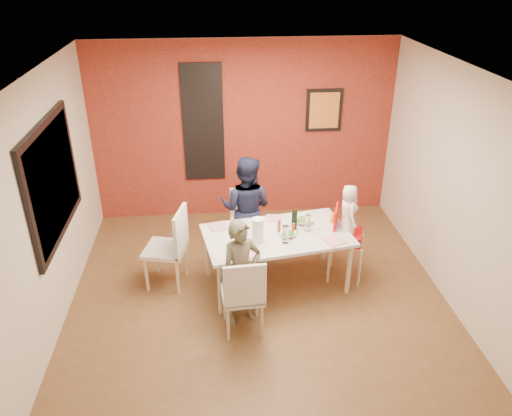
{
  "coord_description": "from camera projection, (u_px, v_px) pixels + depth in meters",
  "views": [
    {
      "loc": [
        -0.5,
        -4.92,
        3.75
      ],
      "look_at": [
        0.0,
        0.3,
        1.05
      ],
      "focal_mm": 35.0,
      "sensor_mm": 36.0,
      "label": 1
    }
  ],
  "objects": [
    {
      "name": "art_print_frame",
      "position": [
        324.0,
        110.0,
        7.41
      ],
      "size": [
        0.54,
        0.03,
        0.64
      ],
      "primitive_type": "cube",
      "color": "black",
      "rests_on": "wall_back"
    },
    {
      "name": "child_far",
      "position": [
        246.0,
        208.0,
        6.59
      ],
      "size": [
        0.86,
        0.76,
        1.46
      ],
      "primitive_type": "imported",
      "rotation": [
        0.0,
        0.0,
        2.78
      ],
      "color": "black",
      "rests_on": "ground"
    },
    {
      "name": "plate_near_left",
      "position": [
        250.0,
        253.0,
        5.61
      ],
      "size": [
        0.25,
        0.25,
        0.01
      ],
      "primitive_type": "cube",
      "rotation": [
        0.0,
        0.0,
        0.05
      ],
      "color": "white",
      "rests_on": "dining_table"
    },
    {
      "name": "picture_window_pane",
      "position": [
        54.0,
        180.0,
        5.39
      ],
      "size": [
        0.02,
        1.55,
        1.15
      ],
      "primitive_type": "cube",
      "color": "black",
      "rests_on": "wall_left"
    },
    {
      "name": "wall_left",
      "position": [
        48.0,
        205.0,
        5.3
      ],
      "size": [
        0.02,
        4.5,
        2.7
      ],
      "primitive_type": "cube",
      "color": "beige",
      "rests_on": "ground"
    },
    {
      "name": "wine_glass_a",
      "position": [
        285.0,
        234.0,
        5.78
      ],
      "size": [
        0.08,
        0.08,
        0.22
      ],
      "primitive_type": "cylinder",
      "color": "white",
      "rests_on": "dining_table"
    },
    {
      "name": "high_chair",
      "position": [
        344.0,
        236.0,
        6.22
      ],
      "size": [
        0.52,
        0.52,
        0.98
      ],
      "rotation": [
        0.0,
        0.0,
        1.24
      ],
      "color": "red",
      "rests_on": "ground"
    },
    {
      "name": "chair_near",
      "position": [
        244.0,
        293.0,
        5.26
      ],
      "size": [
        0.47,
        0.47,
        0.96
      ],
      "rotation": [
        0.0,
        0.0,
        3.2
      ],
      "color": "beige",
      "rests_on": "ground"
    },
    {
      "name": "brick_accent_wall",
      "position": [
        244.0,
        132.0,
        7.46
      ],
      "size": [
        4.5,
        0.02,
        2.7
      ],
      "primitive_type": "cube",
      "color": "maroon",
      "rests_on": "ground"
    },
    {
      "name": "plate_far_left",
      "position": [
        218.0,
        226.0,
        6.16
      ],
      "size": [
        0.27,
        0.27,
        0.01
      ],
      "primitive_type": "cube",
      "rotation": [
        0.0,
        0.0,
        0.27
      ],
      "color": "white",
      "rests_on": "dining_table"
    },
    {
      "name": "child_near",
      "position": [
        241.0,
        273.0,
        5.44
      ],
      "size": [
        0.54,
        0.45,
        1.26
      ],
      "primitive_type": "imported",
      "rotation": [
        0.0,
        0.0,
        0.36
      ],
      "color": "brown",
      "rests_on": "ground"
    },
    {
      "name": "ground",
      "position": [
        258.0,
        295.0,
        6.11
      ],
      "size": [
        4.5,
        4.5,
        0.0
      ],
      "primitive_type": "plane",
      "color": "brown",
      "rests_on": "ground"
    },
    {
      "name": "art_print_canvas",
      "position": [
        324.0,
        111.0,
        7.4
      ],
      "size": [
        0.44,
        0.01,
        0.54
      ],
      "primitive_type": "cube",
      "color": "orange",
      "rests_on": "wall_back"
    },
    {
      "name": "condiment_brown",
      "position": [
        279.0,
        226.0,
        6.01
      ],
      "size": [
        0.04,
        0.04,
        0.16
      ],
      "primitive_type": "cylinder",
      "color": "brown",
      "rests_on": "dining_table"
    },
    {
      "name": "salad_bowl_a",
      "position": [
        288.0,
        234.0,
        5.95
      ],
      "size": [
        0.26,
        0.26,
        0.05
      ],
      "primitive_type": "imported",
      "rotation": [
        0.0,
        0.0,
        -0.4
      ],
      "color": "white",
      "rests_on": "dining_table"
    },
    {
      "name": "wall_front",
      "position": [
        290.0,
        335.0,
        3.5
      ],
      "size": [
        4.5,
        0.02,
        2.7
      ],
      "primitive_type": "cube",
      "color": "beige",
      "rests_on": "ground"
    },
    {
      "name": "glassblock_surround",
      "position": [
        203.0,
        124.0,
        7.33
      ],
      "size": [
        0.6,
        0.03,
        1.76
      ],
      "primitive_type": "cube",
      "color": "black",
      "rests_on": "wall_back"
    },
    {
      "name": "wall_back",
      "position": [
        244.0,
        131.0,
        7.48
      ],
      "size": [
        4.5,
        0.02,
        2.7
      ],
      "primitive_type": "cube",
      "color": "beige",
      "rests_on": "ground"
    },
    {
      "name": "condiment_green",
      "position": [
        293.0,
        228.0,
        5.99
      ],
      "size": [
        0.03,
        0.03,
        0.13
      ],
      "primitive_type": "cylinder",
      "color": "#306C24",
      "rests_on": "dining_table"
    },
    {
      "name": "chair_left",
      "position": [
        172.0,
        244.0,
        6.07
      ],
      "size": [
        0.58,
        0.58,
        1.04
      ],
      "rotation": [
        0.0,
        0.0,
        4.47
      ],
      "color": "white",
      "rests_on": "ground"
    },
    {
      "name": "wall_right",
      "position": [
        455.0,
        188.0,
        5.68
      ],
      "size": [
        0.02,
        4.5,
        2.7
      ],
      "primitive_type": "cube",
      "color": "beige",
      "rests_on": "ground"
    },
    {
      "name": "plate_near_right",
      "position": [
        335.0,
        240.0,
        5.85
      ],
      "size": [
        0.3,
        0.3,
        0.01
      ],
      "primitive_type": "cube",
      "rotation": [
        0.0,
        0.0,
        0.42
      ],
      "color": "white",
      "rests_on": "dining_table"
    },
    {
      "name": "wine_bottle",
      "position": [
        294.0,
        221.0,
        6.02
      ],
      "size": [
        0.07,
        0.07,
        0.26
      ],
      "primitive_type": "cylinder",
      "color": "black",
      "rests_on": "dining_table"
    },
    {
      "name": "condiment_red",
      "position": [
        293.0,
        228.0,
        5.99
      ],
      "size": [
        0.03,
        0.03,
        0.13
      ],
      "primitive_type": "cylinder",
      "color": "red",
      "rests_on": "dining_table"
    },
    {
      "name": "toddler",
      "position": [
        348.0,
        212.0,
        6.05
      ],
      "size": [
        0.25,
        0.36,
        0.71
      ],
      "primitive_type": "imported",
      "rotation": [
        0.0,
        0.0,
        1.66
      ],
      "color": "silver",
      "rests_on": "high_chair"
    },
    {
      "name": "salad_bowl_b",
      "position": [
        303.0,
        220.0,
        6.24
      ],
      "size": [
        0.28,
        0.28,
        0.06
      ],
      "primitive_type": "imported",
      "rotation": [
        0.0,
        0.0,
        0.21
      ],
      "color": "white",
      "rests_on": "dining_table"
    },
    {
      "name": "chair_far",
      "position": [
        245.0,
        216.0,
        6.91
      ],
      "size": [
        0.4,
        0.4,
        0.87
      ],
      "rotation": [
        0.0,
        0.0,
        -0.0
      ],
      "color": "white",
      "rests_on": "ground"
    },
    {
      "name": "picture_window_frame",
      "position": [
        53.0,
        180.0,
        5.39
      ],
      "size": [
        0.05,
        1.7,
        1.3
      ],
      "primitive_type": "cube",
      "color": "black",
      "rests_on": "wall_left"
    },
    {
      "name": "paper_towel_roll",
      "position": [
        258.0,
        230.0,
        5.78
      ],
      "size": [
        0.13,
        0.13,
        0.3
      ],
      "primitive_type": "cylinder",
      "color": "white",
      "rests_on": "dining_table"
    },
    {
      "name": "ceiling",
      "position": [
        259.0,
        72.0,
        4.87
      ],
      "size": [
        4.5,
        4.5,
        0.02
      ],
      "primitive_type": "cube",
      "color": "white",
      "rests_on": "wall_back"
    },
    {
      "name": "wine_glass_b",
      "position": [
        308.0,
        223.0,
        6.03
      ],
      "size": [
        0.07,
        0.07,
        0.21
      ],
      "primitive_type": "cylinder",
      "color": "white",
      "rests_on": "dining_table"
    },
    {
      "name": "dining_table",
      "position": [
        277.0,
        239.0,
        6.03
      ],
      "size": [
        1.87,
        1.23,
        0.72
      ],
      "rotation": [
        0.0,
        0.0,
        0.16
      ],
      "color": "silver",
      "rests_on": "ground"
    },
    {
      "name": "plate_far_mid",
      "position": [
        274.0,
        218.0,
        6.35
      ],
      "size": [
        0.21,
        0.21,
        0.01
      ],
      "primitive_type": "cube",
      "rotation": [
        0.0,
        0.0,
        -0.09
      ],
      "color": "white",
      "rests_on": "dining_table"
    },
    {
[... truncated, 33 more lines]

